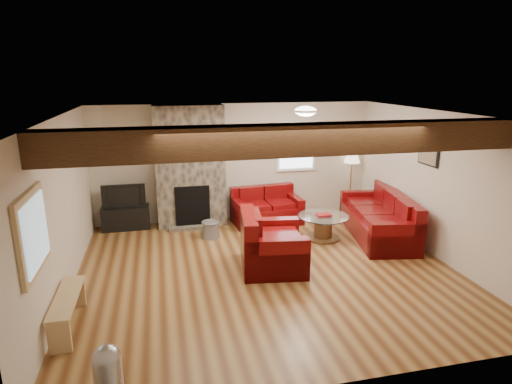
# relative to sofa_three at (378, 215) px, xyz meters

# --- Properties ---
(room) EXTENTS (8.00, 8.00, 8.00)m
(room) POSITION_rel_sofa_three_xyz_m (-2.48, -1.00, 0.81)
(room) COLOR brown
(room) RESTS_ON ground
(floor) EXTENTS (6.00, 6.00, 0.00)m
(floor) POSITION_rel_sofa_three_xyz_m (-2.48, -1.00, -0.44)
(floor) COLOR brown
(floor) RESTS_ON ground
(oak_beam) EXTENTS (6.00, 0.36, 0.38)m
(oak_beam) POSITION_rel_sofa_three_xyz_m (-2.48, -2.25, 1.87)
(oak_beam) COLOR black
(oak_beam) RESTS_ON room
(chimney_breast) EXTENTS (1.40, 0.67, 2.50)m
(chimney_breast) POSITION_rel_sofa_three_xyz_m (-3.48, 1.49, 0.78)
(chimney_breast) COLOR #342F28
(chimney_breast) RESTS_ON floor
(back_window) EXTENTS (0.90, 0.08, 1.10)m
(back_window) POSITION_rel_sofa_three_xyz_m (-1.13, 1.71, 1.11)
(back_window) COLOR white
(back_window) RESTS_ON room
(hatch_window) EXTENTS (0.08, 1.00, 0.90)m
(hatch_window) POSITION_rel_sofa_three_xyz_m (-5.44, -2.50, 1.01)
(hatch_window) COLOR tan
(hatch_window) RESTS_ON room
(ceiling_dome) EXTENTS (0.40, 0.40, 0.18)m
(ceiling_dome) POSITION_rel_sofa_three_xyz_m (-1.58, -0.10, 2.00)
(ceiling_dome) COLOR white
(ceiling_dome) RESTS_ON room
(artwork_back) EXTENTS (0.42, 0.06, 0.52)m
(artwork_back) POSITION_rel_sofa_three_xyz_m (-2.33, 1.71, 1.26)
(artwork_back) COLOR black
(artwork_back) RESTS_ON room
(artwork_right) EXTENTS (0.06, 0.55, 0.42)m
(artwork_right) POSITION_rel_sofa_three_xyz_m (0.48, -0.70, 1.31)
(artwork_right) COLOR black
(artwork_right) RESTS_ON room
(sofa_three) EXTENTS (1.34, 2.39, 0.87)m
(sofa_three) POSITION_rel_sofa_three_xyz_m (0.00, 0.00, 0.00)
(sofa_three) COLOR #4E0505
(sofa_three) RESTS_ON floor
(loveseat) EXTENTS (1.49, 0.95, 0.76)m
(loveseat) POSITION_rel_sofa_three_xyz_m (-1.91, 1.23, -0.06)
(loveseat) COLOR #4E0505
(loveseat) RESTS_ON floor
(armchair_red) EXTENTS (1.16, 1.28, 0.93)m
(armchair_red) POSITION_rel_sofa_three_xyz_m (-2.36, -0.90, 0.03)
(armchair_red) COLOR #4E0505
(armchair_red) RESTS_ON floor
(coffee_table) EXTENTS (0.97, 0.97, 0.50)m
(coffee_table) POSITION_rel_sofa_three_xyz_m (-1.08, 0.09, -0.20)
(coffee_table) COLOR #412915
(coffee_table) RESTS_ON floor
(tv_cabinet) EXTENTS (0.95, 0.38, 0.47)m
(tv_cabinet) POSITION_rel_sofa_three_xyz_m (-4.83, 1.53, -0.20)
(tv_cabinet) COLOR black
(tv_cabinet) RESTS_ON floor
(television) EXTENTS (0.85, 0.11, 0.49)m
(television) POSITION_rel_sofa_three_xyz_m (-4.83, 1.53, 0.28)
(television) COLOR black
(television) RESTS_ON tv_cabinet
(floor_lamp) EXTENTS (0.36, 0.36, 1.42)m
(floor_lamp) POSITION_rel_sofa_three_xyz_m (0.14, 1.55, 0.78)
(floor_lamp) COLOR #A98D46
(floor_lamp) RESTS_ON floor
(pine_bench) EXTENTS (0.27, 1.14, 0.43)m
(pine_bench) POSITION_rel_sofa_three_xyz_m (-5.31, -2.04, -0.22)
(pine_bench) COLOR tan
(pine_bench) RESTS_ON floor
(pedal_bin) EXTENTS (0.28, 0.28, 0.67)m
(pedal_bin) POSITION_rel_sofa_three_xyz_m (-4.67, -3.55, -0.10)
(pedal_bin) COLOR #A4A4A9
(pedal_bin) RESTS_ON floor
(coal_bucket) EXTENTS (0.36, 0.36, 0.34)m
(coal_bucket) POSITION_rel_sofa_three_xyz_m (-3.20, 0.65, -0.27)
(coal_bucket) COLOR gray
(coal_bucket) RESTS_ON floor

